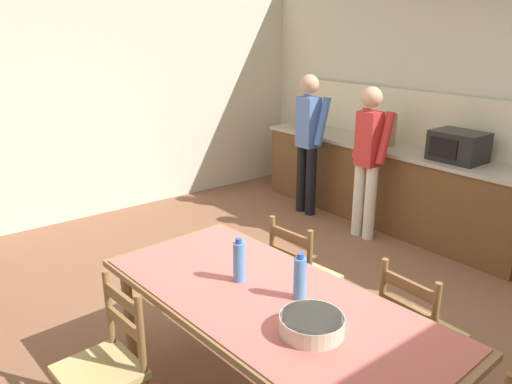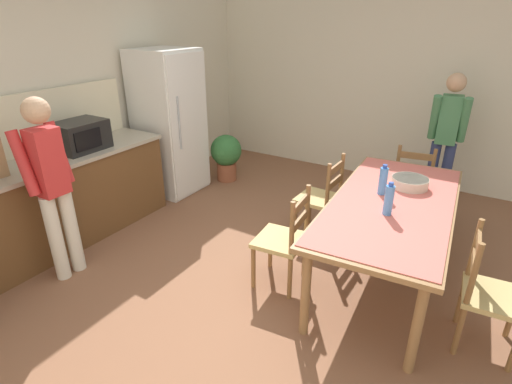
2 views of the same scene
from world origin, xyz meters
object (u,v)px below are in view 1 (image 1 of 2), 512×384
Objects in this scene: bottle_near_centre at (239,261)px; chair_side_far_right at (417,334)px; serving_bowl at (312,323)px; person_at_sink at (308,138)px; chair_side_near_left at (106,367)px; person_at_counter at (368,155)px; dining_table at (270,310)px; chair_side_far_left at (302,277)px; paper_bag at (383,129)px; microwave at (458,146)px; bottle_off_centre at (300,278)px.

chair_side_far_right is at bearing 49.49° from bottle_near_centre.
person_at_sink reaches higher than serving_bowl.
chair_side_near_left is 0.56× the size of person_at_counter.
dining_table is 8.13× the size of bottle_near_centre.
bottle_near_centre is 0.93m from chair_side_far_left.
dining_table is at bearing 3.44° from bottle_near_centre.
person_at_counter is (0.22, -0.51, -0.18)m from paper_bag.
bottle_off_centre is at bearing -74.31° from microwave.
serving_bowl is at bearing 133.47° from chair_side_far_left.
serving_bowl is at bearing -2.98° from bottle_near_centre.
chair_side_near_left is at bearing -85.79° from microwave.
bottle_near_centre is 0.84× the size of serving_bowl.
person_at_counter is (-0.98, 3.32, 0.48)m from chair_side_near_left.
serving_bowl is 1.17m from chair_side_near_left.
person_at_sink reaches higher than bottle_off_centre.
person_at_sink reaches higher than chair_side_far_left.
bottle_off_centre is 2.83m from person_at_counter.
dining_table is 2.41× the size of chair_side_far_left.
bottle_near_centre is at bearing -65.71° from paper_bag.
bottle_near_centre is at bearing -158.74° from bottle_off_centre.
paper_bag reaches higher than microwave.
paper_bag is at bearing -45.75° from chair_side_far_right.
chair_side_near_left is at bearing -102.05° from bottle_near_centre.
chair_side_near_left is at bearing -163.49° from person_at_counter.
dining_table is 0.95m from chair_side_far_left.
person_at_counter is at bearing 122.43° from bottle_off_centre.
chair_side_near_left is 1.82m from chair_side_far_right.
person_at_sink reaches higher than chair_side_far_right.
paper_bag reaches higher than serving_bowl.
chair_side_near_left is (-0.43, -0.80, -0.26)m from dining_table.
chair_side_far_right is 3.32m from person_at_sink.
person_at_sink is (-2.45, 2.41, 0.04)m from bottle_off_centre.
serving_bowl is at bearing -144.99° from person_at_counter.
chair_side_far_left is at bearing 138.74° from serving_bowl.
bottle_near_centre is 1.17m from chair_side_far_right.
bottle_off_centre is at bearing 51.82° from dining_table.
chair_side_far_left is at bearing 125.27° from dining_table.
dining_table is 2.41× the size of chair_side_far_right.
bottle_near_centre is at bearing 73.91° from chair_side_near_left.
chair_side_far_left is at bearing -153.27° from person_at_counter.
bottle_off_centre is 1.17m from chair_side_near_left.
bottle_near_centre reaches higher than chair_side_far_right.
dining_table is 1.34× the size of person_at_counter.
chair_side_near_left is at bearing -118.48° from dining_table.
chair_side_far_left is at bearing -85.24° from microwave.
microwave is at bearing -73.02° from person_at_sink.
bottle_near_centre is 0.17× the size of person_at_counter.
chair_side_near_left is at bearing 88.11° from chair_side_far_left.
chair_side_near_left is at bearing -150.16° from person_at_sink.
person_at_counter reaches higher than dining_table.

